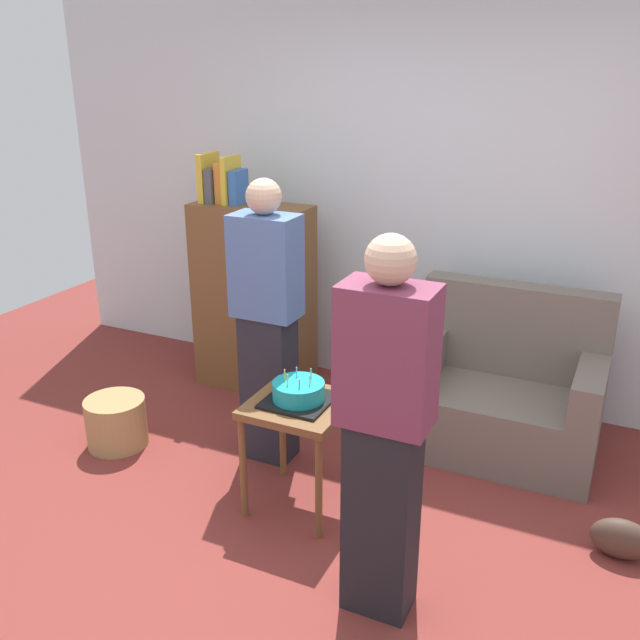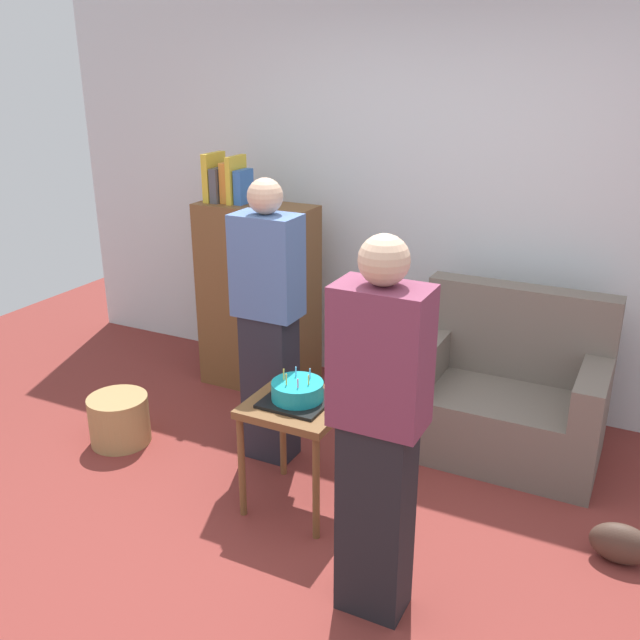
{
  "view_description": "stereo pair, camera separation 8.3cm",
  "coord_description": "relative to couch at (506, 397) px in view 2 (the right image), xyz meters",
  "views": [
    {
      "loc": [
        1.21,
        -2.39,
        2.21
      ],
      "look_at": [
        -0.22,
        0.64,
        0.95
      ],
      "focal_mm": 39.33,
      "sensor_mm": 36.0,
      "label": 1
    },
    {
      "loc": [
        1.28,
        -2.36,
        2.21
      ],
      "look_at": [
        -0.22,
        0.64,
        0.95
      ],
      "focal_mm": 39.33,
      "sensor_mm": 36.0,
      "label": 2
    }
  ],
  "objects": [
    {
      "name": "ground_plane",
      "position": [
        -0.61,
        -1.43,
        -0.34
      ],
      "size": [
        8.0,
        8.0,
        0.0
      ],
      "primitive_type": "plane",
      "color": "maroon"
    },
    {
      "name": "wall_back",
      "position": [
        -0.61,
        0.62,
        1.01
      ],
      "size": [
        6.0,
        0.1,
        2.7
      ],
      "primitive_type": "cube",
      "color": "silver",
      "rests_on": "ground_plane"
    },
    {
      "name": "couch",
      "position": [
        0.0,
        0.0,
        0.0
      ],
      "size": [
        1.1,
        0.7,
        0.96
      ],
      "color": "#6B6056",
      "rests_on": "ground_plane"
    },
    {
      "name": "bookshelf",
      "position": [
        -1.76,
        0.12,
        0.34
      ],
      "size": [
        0.8,
        0.36,
        1.62
      ],
      "color": "brown",
      "rests_on": "ground_plane"
    },
    {
      "name": "side_table",
      "position": [
        -0.83,
        -1.04,
        0.17
      ],
      "size": [
        0.48,
        0.48,
        0.6
      ],
      "color": "brown",
      "rests_on": "ground_plane"
    },
    {
      "name": "birthday_cake",
      "position": [
        -0.83,
        -1.04,
        0.31
      ],
      "size": [
        0.32,
        0.32,
        0.16
      ],
      "color": "black",
      "rests_on": "side_table"
    },
    {
      "name": "person_blowing_candles",
      "position": [
        -1.2,
        -0.68,
        0.49
      ],
      "size": [
        0.36,
        0.22,
        1.63
      ],
      "rotation": [
        0.0,
        0.0,
        0.28
      ],
      "color": "#23232D",
      "rests_on": "ground_plane"
    },
    {
      "name": "person_holding_cake",
      "position": [
        -0.19,
        -1.54,
        0.49
      ],
      "size": [
        0.36,
        0.22,
        1.63
      ],
      "rotation": [
        0.0,
        0.0,
        3.22
      ],
      "color": "black",
      "rests_on": "ground_plane"
    },
    {
      "name": "wicker_basket",
      "position": [
        -2.1,
        -0.97,
        -0.19
      ],
      "size": [
        0.36,
        0.36,
        0.3
      ],
      "primitive_type": "cylinder",
      "color": "#A88451",
      "rests_on": "ground_plane"
    },
    {
      "name": "handbag",
      "position": [
        0.73,
        -0.78,
        -0.24
      ],
      "size": [
        0.28,
        0.14,
        0.2
      ],
      "primitive_type": "ellipsoid",
      "color": "#473328",
      "rests_on": "ground_plane"
    }
  ]
}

